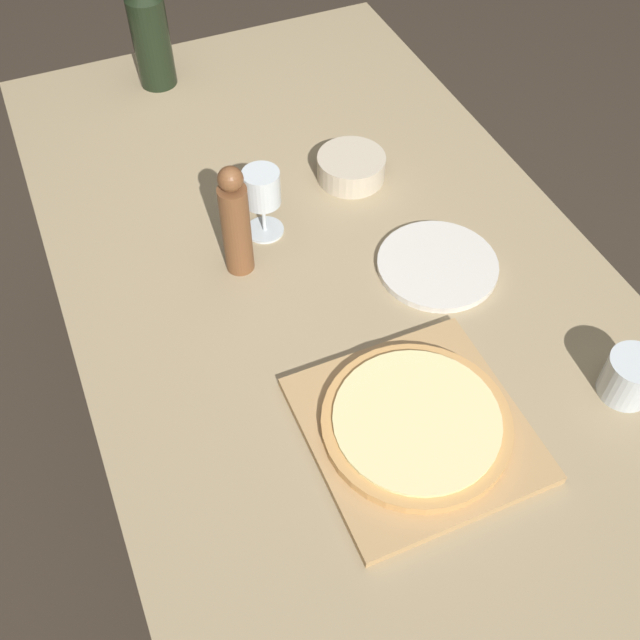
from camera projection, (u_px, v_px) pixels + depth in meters
name	position (u px, v px, depth m)	size (l,w,h in m)	color
ground_plane	(329.00, 459.00, 2.00)	(12.00, 12.00, 0.00)	#382D23
dining_table	(332.00, 294.00, 1.48)	(0.99, 1.77, 0.74)	#9E8966
cutting_board	(415.00, 429.00, 1.19)	(0.34, 0.34, 0.02)	tan
pizza	(416.00, 422.00, 1.17)	(0.30, 0.30, 0.02)	tan
wine_bottle	(150.00, 32.00, 1.72)	(0.09, 0.09, 0.34)	black
pepper_mill	(236.00, 223.00, 1.34)	(0.05, 0.05, 0.24)	brown
wine_glass	(262.00, 191.00, 1.41)	(0.08, 0.08, 0.15)	silver
small_bowl	(351.00, 167.00, 1.57)	(0.14, 0.14, 0.05)	beige
drinking_tumbler	(630.00, 377.00, 1.21)	(0.09, 0.09, 0.08)	silver
dinner_plate	(437.00, 265.00, 1.42)	(0.23, 0.23, 0.01)	silver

